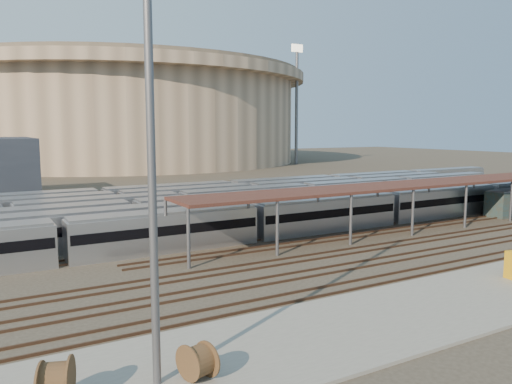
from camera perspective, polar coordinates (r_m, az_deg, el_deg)
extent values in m
plane|color=#383026|center=(44.27, 2.70, -7.71)|extent=(420.00, 420.00, 0.00)
cube|color=gray|center=(29.93, 10.31, -15.07)|extent=(50.00, 9.00, 0.20)
cube|color=#ACACB0|center=(51.52, -0.30, -3.53)|extent=(112.00, 2.90, 3.60)
cube|color=#ACACB0|center=(53.02, -7.43, -3.28)|extent=(112.00, 2.90, 3.60)
cube|color=#ACACB0|center=(55.33, -13.93, -2.99)|extent=(112.00, 2.90, 3.60)
cube|color=#ACACB0|center=(61.42, -8.74, -1.87)|extent=(112.00, 2.90, 3.60)
cube|color=#ACACB0|center=(63.46, -15.59, -1.76)|extent=(112.00, 2.90, 3.60)
cube|color=#ACACB0|center=(73.55, -2.91, -0.30)|extent=(112.00, 2.90, 3.60)
cylinder|color=#5C5D62|center=(41.24, -7.73, -5.31)|extent=(0.30, 0.30, 5.00)
cylinder|color=#5C5D62|center=(46.19, -10.26, -4.01)|extent=(0.30, 0.30, 5.00)
cylinder|color=#5C5D62|center=(45.07, 2.44, -4.18)|extent=(0.30, 0.30, 5.00)
cylinder|color=#5C5D62|center=(49.64, -0.88, -3.11)|extent=(0.30, 0.30, 5.00)
cylinder|color=#5C5D62|center=(50.09, 10.78, -3.15)|extent=(0.30, 0.30, 5.00)
cylinder|color=#5C5D62|center=(54.24, 7.08, -2.29)|extent=(0.30, 0.30, 5.00)
cylinder|color=#5C5D62|center=(55.98, 17.48, -2.27)|extent=(0.30, 0.30, 5.00)
cylinder|color=#5C5D62|center=(59.72, 13.68, -1.57)|extent=(0.30, 0.30, 5.00)
cylinder|color=#5C5D62|center=(62.49, 22.83, -1.55)|extent=(0.30, 0.30, 5.00)
cylinder|color=#5C5D62|center=(65.87, 19.11, -0.96)|extent=(0.30, 0.30, 5.00)
cylinder|color=#5C5D62|center=(69.46, 27.14, -0.95)|extent=(0.30, 0.30, 5.00)
cylinder|color=#5C5D62|center=(72.50, 23.58, -0.45)|extent=(0.30, 0.30, 5.00)
cube|color=#371B16|center=(60.58, 18.46, 0.92)|extent=(60.00, 6.00, 0.30)
cube|color=#4C3323|center=(42.84, 3.97, -8.11)|extent=(170.00, 0.12, 0.18)
cube|color=#4C3323|center=(44.05, 2.88, -7.67)|extent=(170.00, 0.12, 0.18)
cube|color=#4C3323|center=(39.70, 7.22, -9.39)|extent=(170.00, 0.12, 0.18)
cube|color=#4C3323|center=(40.86, 5.94, -8.89)|extent=(170.00, 0.12, 0.18)
cube|color=#4C3323|center=(36.74, 11.03, -10.84)|extent=(170.00, 0.12, 0.18)
cube|color=#4C3323|center=(37.83, 9.53, -10.27)|extent=(170.00, 0.12, 0.18)
cylinder|color=tan|center=(182.52, -14.65, 7.78)|extent=(116.00, 116.00, 28.00)
cylinder|color=tan|center=(183.40, -14.80, 12.63)|extent=(124.00, 124.00, 3.00)
cylinder|color=brown|center=(183.64, -14.83, 13.32)|extent=(120.00, 120.00, 1.50)
cylinder|color=#5C5D62|center=(164.96, 4.65, 9.47)|extent=(1.00, 1.00, 36.00)
cube|color=#FFF2CC|center=(166.83, 4.72, 16.07)|extent=(4.00, 0.60, 2.40)
cylinder|color=#5C5D62|center=(196.62, -26.25, 8.39)|extent=(1.00, 1.00, 36.00)
cube|color=#FFF2CC|center=(198.19, -26.57, 13.93)|extent=(4.00, 0.60, 2.40)
cylinder|color=brown|center=(23.01, -21.90, -19.59)|extent=(1.74, 2.28, 2.02)
cylinder|color=brown|center=(23.74, -6.69, -18.67)|extent=(1.40, 1.89, 1.69)
cylinder|color=#5C5D62|center=(21.35, -11.85, 3.08)|extent=(0.36, 0.36, 19.41)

